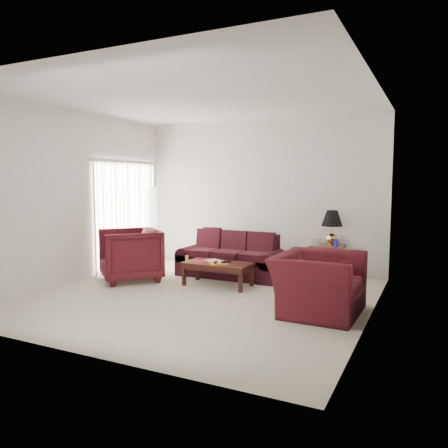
# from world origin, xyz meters

# --- Properties ---
(floor) EXTENTS (5.00, 5.00, 0.00)m
(floor) POSITION_xyz_m (0.00, 0.00, 0.00)
(floor) COLOR silver
(floor) RESTS_ON ground
(blinds) EXTENTS (0.10, 2.00, 2.16)m
(blinds) POSITION_xyz_m (-2.42, 1.30, 1.08)
(blinds) COLOR silver
(blinds) RESTS_ON ground
(sofa) EXTENTS (1.95, 0.85, 0.79)m
(sofa) POSITION_xyz_m (-0.18, 1.48, 0.40)
(sofa) COLOR black
(sofa) RESTS_ON ground
(throw_pillow) EXTENTS (0.41, 0.27, 0.39)m
(throw_pillow) POSITION_xyz_m (-0.88, 2.10, 0.64)
(throw_pillow) COLOR black
(throw_pillow) RESTS_ON sofa
(end_table) EXTENTS (0.60, 0.60, 0.61)m
(end_table) POSITION_xyz_m (1.48, 2.15, 0.30)
(end_table) COLOR #51251B
(end_table) RESTS_ON ground
(table_lamp) EXTENTS (0.48, 0.48, 0.64)m
(table_lamp) POSITION_xyz_m (1.53, 2.19, 0.93)
(table_lamp) COLOR #B78239
(table_lamp) RESTS_ON end_table
(clock) EXTENTS (0.14, 0.07, 0.13)m
(clock) POSITION_xyz_m (1.28, 2.02, 0.67)
(clock) COLOR silver
(clock) RESTS_ON end_table
(blue_canister) EXTENTS (0.12, 0.12, 0.14)m
(blue_canister) POSITION_xyz_m (1.64, 2.03, 0.68)
(blue_canister) COLOR #1E1AAE
(blue_canister) RESTS_ON end_table
(picture_frame) EXTENTS (0.17, 0.19, 0.05)m
(picture_frame) POSITION_xyz_m (1.37, 2.39, 0.69)
(picture_frame) COLOR silver
(picture_frame) RESTS_ON end_table
(floor_lamp) EXTENTS (0.30, 0.30, 1.67)m
(floor_lamp) POSITION_xyz_m (-2.31, 2.01, 0.84)
(floor_lamp) COLOR silver
(floor_lamp) RESTS_ON ground
(armchair_left) EXTENTS (1.42, 1.43, 0.93)m
(armchair_left) POSITION_xyz_m (-1.66, 0.42, 0.47)
(armchair_left) COLOR #430F15
(armchair_left) RESTS_ON ground
(armchair_right) EXTENTS (1.11, 1.26, 0.80)m
(armchair_right) POSITION_xyz_m (1.83, -0.01, 0.40)
(armchair_right) COLOR #420F17
(armchair_right) RESTS_ON ground
(coffee_table) EXTENTS (1.26, 0.87, 0.40)m
(coffee_table) POSITION_xyz_m (-0.06, 0.74, 0.20)
(coffee_table) COLOR black
(coffee_table) RESTS_ON ground
(magazine_red) EXTENTS (0.28, 0.23, 0.01)m
(magazine_red) POSITION_xyz_m (-0.42, 0.69, 0.41)
(magazine_red) COLOR red
(magazine_red) RESTS_ON coffee_table
(magazine_white) EXTENTS (0.36, 0.34, 0.02)m
(magazine_white) POSITION_xyz_m (-0.18, 0.80, 0.41)
(magazine_white) COLOR white
(magazine_white) RESTS_ON coffee_table
(magazine_orange) EXTENTS (0.37, 0.36, 0.02)m
(magazine_orange) POSITION_xyz_m (0.01, 0.63, 0.41)
(magazine_orange) COLOR orange
(magazine_orange) RESTS_ON coffee_table
(remote_a) EXTENTS (0.09, 0.16, 0.02)m
(remote_a) POSITION_xyz_m (-0.05, 0.62, 0.43)
(remote_a) COLOR black
(remote_a) RESTS_ON coffee_table
(remote_b) EXTENTS (0.13, 0.18, 0.02)m
(remote_b) POSITION_xyz_m (0.10, 0.72, 0.43)
(remote_b) COLOR black
(remote_b) RESTS_ON coffee_table
(yellow_glass) EXTENTS (0.07, 0.07, 0.11)m
(yellow_glass) POSITION_xyz_m (-0.57, 0.58, 0.45)
(yellow_glass) COLOR gold
(yellow_glass) RESTS_ON coffee_table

